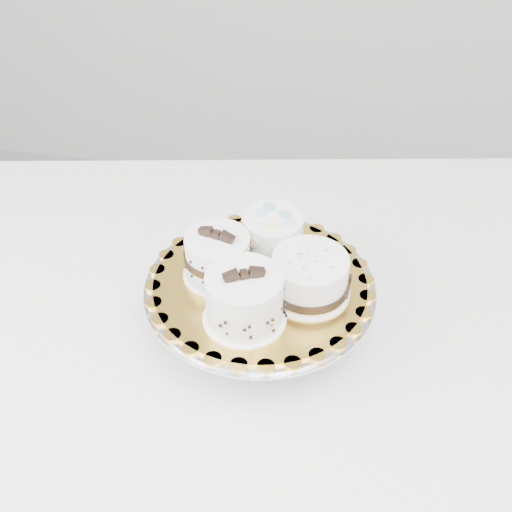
% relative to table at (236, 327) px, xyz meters
% --- Properties ---
extents(table, '(1.46, 1.11, 0.75)m').
position_rel_table_xyz_m(table, '(0.00, 0.00, 0.00)').
color(table, white).
rests_on(table, floor).
extents(cake_stand, '(0.36, 0.36, 0.10)m').
position_rel_table_xyz_m(cake_stand, '(0.05, -0.05, 0.13)').
color(cake_stand, gray).
rests_on(cake_stand, table).
extents(cake_board, '(0.40, 0.40, 0.00)m').
position_rel_table_xyz_m(cake_board, '(0.05, -0.05, 0.17)').
color(cake_board, orange).
rests_on(cake_board, cake_stand).
extents(cake_swirl, '(0.14, 0.14, 0.10)m').
position_rel_table_xyz_m(cake_swirl, '(0.04, -0.13, 0.21)').
color(cake_swirl, white).
rests_on(cake_swirl, cake_board).
extents(cake_banded, '(0.12, 0.12, 0.09)m').
position_rel_table_xyz_m(cake_banded, '(-0.01, -0.05, 0.20)').
color(cake_banded, white).
rests_on(cake_banded, cake_board).
extents(cake_dots, '(0.12, 0.12, 0.07)m').
position_rel_table_xyz_m(cake_dots, '(0.06, 0.02, 0.20)').
color(cake_dots, white).
rests_on(cake_dots, cake_board).
extents(cake_ribbon, '(0.13, 0.12, 0.07)m').
position_rel_table_xyz_m(cake_ribbon, '(0.13, -0.06, 0.20)').
color(cake_ribbon, white).
rests_on(cake_ribbon, cake_board).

